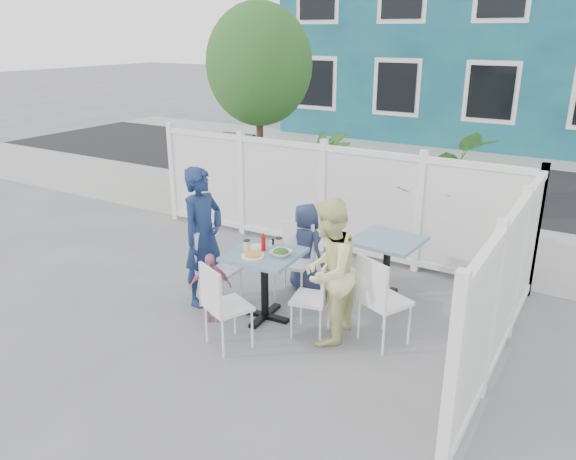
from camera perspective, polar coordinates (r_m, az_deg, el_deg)
The scene contains 30 objects.
ground at distance 6.70m, azimuth -7.10°, elevation -8.37°, with size 80.00×80.00×0.00m, color slate.
near_sidewalk at distance 9.70m, azimuth 6.80°, elevation 0.72°, with size 24.00×2.60×0.01m, color gray.
street at distance 13.04m, azimuth 13.66°, elevation 5.20°, with size 24.00×5.00×0.01m, color black.
far_sidewalk at distance 15.95m, azimuth 17.18°, elevation 7.47°, with size 24.00×1.60×0.01m, color gray.
building at distance 19.06m, azimuth 19.36°, elevation 18.22°, with size 11.00×6.00×6.00m.
fence_back at distance 8.22m, azimuth 3.56°, elevation 3.04°, with size 5.86×0.08×1.60m.
fence_right at distance 5.74m, azimuth 21.11°, elevation -5.85°, with size 0.08×3.66×1.60m.
tree at distance 9.54m, azimuth -2.99°, elevation 16.39°, with size 1.80×1.62×3.59m.
utility_cabinet at distance 11.03m, azimuth -5.49°, elevation 6.25°, with size 0.64×0.46×1.18m, color yellow.
potted_shrub_a at distance 8.98m, azimuth 3.53°, elevation 4.67°, with size 0.91×0.91×1.63m, color #1F4E1A.
potted_shrub_b at distance 8.19m, azimuth 15.17°, elevation 2.94°, with size 1.57×1.36×1.74m, color #1F4E1A.
main_table at distance 6.29m, azimuth -2.41°, elevation -3.85°, with size 0.80×0.80×0.80m.
spare_table at distance 6.81m, azimuth 10.05°, elevation -2.30°, with size 0.80×0.80×0.80m.
chair_left at distance 6.69m, azimuth -7.54°, elevation -3.26°, with size 0.43×0.44×0.93m.
chair_right at distance 5.98m, azimuth 3.01°, elevation -6.38°, with size 0.45×0.46×0.87m.
chair_back at distance 6.92m, azimuth 0.74°, elevation -2.47°, with size 0.47×0.45×0.90m.
chair_near at distance 5.77m, azimuth -6.82°, elevation -7.16°, with size 0.55×0.54×0.93m.
chair_spare at distance 5.85m, azimuth 9.28°, elevation -6.52°, with size 0.59×0.58×0.98m.
man at distance 6.66m, azimuth -8.62°, elevation -0.68°, with size 0.61×0.40×1.68m, color navy.
woman at distance 5.81m, azimuth 4.09°, elevation -4.25°, with size 0.76×0.59×1.56m, color #E2E858.
boy at distance 7.02m, azimuth 1.83°, elevation -1.76°, with size 0.55×0.36×1.13m, color #242E4E.
toddler at distance 6.40m, azimuth -7.89°, elevation -5.75°, with size 0.47×0.20×0.80m, color pink.
plate_main at distance 6.12m, azimuth -3.59°, elevation -2.64°, with size 0.25×0.25×0.02m, color white.
plate_side at distance 6.36m, azimuth -3.19°, elevation -1.76°, with size 0.21×0.21×0.01m, color white.
salad_bowl at distance 6.12m, azimuth -0.73°, elevation -2.38°, with size 0.23×0.23×0.06m, color white.
coffee_cup_a at distance 6.28m, azimuth -4.20°, elevation -1.59°, with size 0.07×0.07×0.11m, color beige.
coffee_cup_b at distance 6.32m, azimuth -0.94°, elevation -1.38°, with size 0.08×0.08×0.12m, color beige.
ketchup_bottle at distance 6.26m, azimuth -2.52°, elevation -1.37°, with size 0.05×0.05×0.17m, color #AC0C06.
salt_shaker at distance 6.40m, azimuth -1.76°, elevation -1.35°, with size 0.03×0.03×0.07m, color white.
pepper_shaker at distance 6.44m, azimuth -1.56°, elevation -1.18°, with size 0.03×0.03×0.07m, color black.
Camera 1 is at (3.74, -4.59, 3.12)m, focal length 35.00 mm.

